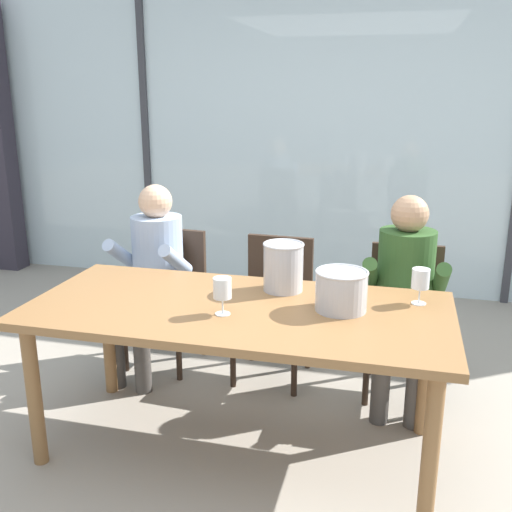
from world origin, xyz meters
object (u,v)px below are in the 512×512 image
chair_left_of_center (276,297)px  ice_bucket_secondary (283,266)px  ice_bucket_primary (341,290)px  person_olive_shirt (405,287)px  chair_near_curtain (170,286)px  wine_glass_by_left_taster (420,280)px  wine_glass_near_bucket (222,290)px  chair_center (404,308)px  dining_table (238,322)px  person_pale_blue_shirt (152,268)px

chair_left_of_center → ice_bucket_secondary: (0.16, -0.59, 0.38)m
chair_left_of_center → ice_bucket_primary: ice_bucket_primary is taller
person_olive_shirt → ice_bucket_primary: person_olive_shirt is taller
ice_bucket_primary → ice_bucket_secondary: ice_bucket_secondary is taller
chair_near_curtain → ice_bucket_secondary: size_ratio=3.49×
ice_bucket_secondary → wine_glass_by_left_taster: (0.67, -0.03, -0.01)m
wine_glass_by_left_taster → wine_glass_near_bucket: bearing=-157.3°
chair_center → ice_bucket_primary: (-0.30, -0.79, 0.36)m
person_olive_shirt → wine_glass_by_left_taster: size_ratio=6.81×
chair_near_curtain → wine_glass_near_bucket: wine_glass_near_bucket is taller
chair_center → person_olive_shirt: bearing=-94.9°
dining_table → chair_left_of_center: size_ratio=2.31×
chair_center → wine_glass_by_left_taster: (0.05, -0.61, 0.37)m
chair_left_of_center → wine_glass_near_bucket: bearing=-89.3°
chair_left_of_center → person_olive_shirt: (0.77, -0.13, 0.17)m
chair_left_of_center → ice_bucket_secondary: bearing=-71.8°
dining_table → wine_glass_by_left_taster: bearing=16.5°
person_pale_blue_shirt → wine_glass_near_bucket: (0.73, -0.85, 0.20)m
chair_center → wine_glass_near_bucket: size_ratio=4.97×
dining_table → chair_center: size_ratio=2.31×
wine_glass_near_bucket → dining_table: bearing=72.1°
person_olive_shirt → ice_bucket_primary: 0.75m
dining_table → wine_glass_near_bucket: bearing=-107.9°
chair_near_curtain → ice_bucket_primary: (1.20, -0.82, 0.36)m
person_olive_shirt → person_pale_blue_shirt: bearing=-179.7°
person_pale_blue_shirt → wine_glass_by_left_taster: person_pale_blue_shirt is taller
chair_near_curtain → chair_center: size_ratio=1.00×
ice_bucket_secondary → chair_near_curtain: bearing=145.3°
dining_table → chair_near_curtain: 1.16m
dining_table → wine_glass_near_bucket: 0.23m
chair_near_curtain → ice_bucket_primary: bearing=-29.9°
ice_bucket_secondary → person_pale_blue_shirt: bearing=153.9°
chair_left_of_center → chair_center: (0.78, -0.01, 0.00)m
dining_table → ice_bucket_primary: 0.51m
person_olive_shirt → wine_glass_near_bucket: size_ratio=6.81×
dining_table → person_pale_blue_shirt: person_pale_blue_shirt is taller
chair_left_of_center → chair_center: 0.78m
chair_near_curtain → wine_glass_by_left_taster: wine_glass_by_left_taster is taller
chair_near_curtain → chair_left_of_center: 0.72m
ice_bucket_secondary → wine_glass_near_bucket: 0.44m
person_olive_shirt → ice_bucket_secondary: size_ratio=4.78×
person_olive_shirt → chair_center: bearing=86.2°
ice_bucket_secondary → wine_glass_near_bucket: size_ratio=1.42×
dining_table → person_olive_shirt: size_ratio=1.68×
chair_center → dining_table: bearing=-132.9°
ice_bucket_secondary → dining_table: bearing=-119.9°
chair_near_curtain → chair_left_of_center: same height
chair_near_curtain → ice_bucket_primary: 1.49m
dining_table → ice_bucket_primary: size_ratio=8.12×
chair_near_curtain → chair_center: 1.50m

